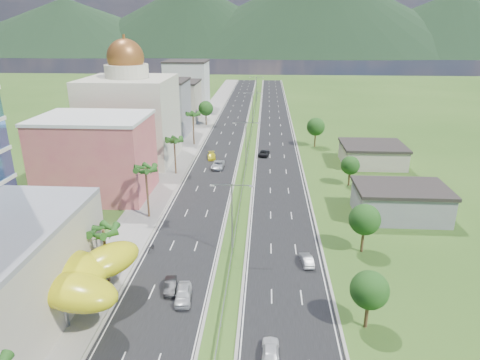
# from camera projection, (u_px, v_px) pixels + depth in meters

# --- Properties ---
(ground) EXTENTS (500.00, 500.00, 0.00)m
(ground) POSITION_uv_depth(u_px,v_px,m) (226.00, 295.00, 53.05)
(ground) COLOR #2D5119
(ground) RESTS_ON ground
(road_left) EXTENTS (11.00, 260.00, 0.04)m
(road_left) POSITION_uv_depth(u_px,v_px,m) (229.00, 129.00, 137.91)
(road_left) COLOR black
(road_left) RESTS_ON ground
(road_right) EXTENTS (11.00, 260.00, 0.04)m
(road_right) POSITION_uv_depth(u_px,v_px,m) (275.00, 129.00, 137.03)
(road_right) COLOR black
(road_right) RESTS_ON ground
(sidewalk_left) EXTENTS (7.00, 260.00, 0.12)m
(sidewalk_left) POSITION_uv_depth(u_px,v_px,m) (200.00, 128.00, 138.45)
(sidewalk_left) COLOR gray
(sidewalk_left) RESTS_ON ground
(median_guardrail) EXTENTS (0.10, 216.06, 0.76)m
(median_guardrail) POSITION_uv_depth(u_px,v_px,m) (250.00, 142.00, 120.37)
(median_guardrail) COLOR gray
(median_guardrail) RESTS_ON ground
(streetlight_median_b) EXTENTS (6.04, 0.25, 11.00)m
(streetlight_median_b) POSITION_uv_depth(u_px,v_px,m) (232.00, 212.00, 60.13)
(streetlight_median_b) COLOR gray
(streetlight_median_b) RESTS_ON ground
(streetlight_median_c) EXTENTS (6.04, 0.25, 11.00)m
(streetlight_median_c) POSITION_uv_depth(u_px,v_px,m) (246.00, 140.00, 97.65)
(streetlight_median_c) COLOR gray
(streetlight_median_c) RESTS_ON ground
(streetlight_median_d) EXTENTS (6.04, 0.25, 11.00)m
(streetlight_median_d) POSITION_uv_depth(u_px,v_px,m) (253.00, 105.00, 139.86)
(streetlight_median_d) COLOR gray
(streetlight_median_d) RESTS_ON ground
(streetlight_median_e) EXTENTS (6.04, 0.25, 11.00)m
(streetlight_median_e) POSITION_uv_depth(u_px,v_px,m) (256.00, 87.00, 182.08)
(streetlight_median_e) COLOR gray
(streetlight_median_e) RESTS_ON ground
(lime_canopy) EXTENTS (18.00, 15.00, 7.40)m
(lime_canopy) POSITION_uv_depth(u_px,v_px,m) (48.00, 272.00, 48.76)
(lime_canopy) COLOR gold
(lime_canopy) RESTS_ON ground
(pink_shophouse) EXTENTS (20.00, 15.00, 15.00)m
(pink_shophouse) POSITION_uv_depth(u_px,v_px,m) (96.00, 158.00, 82.15)
(pink_shophouse) COLOR #C6515D
(pink_shophouse) RESTS_ON ground
(domed_building) EXTENTS (20.00, 20.00, 28.70)m
(domed_building) POSITION_uv_depth(u_px,v_px,m) (131.00, 114.00, 102.41)
(domed_building) COLOR beige
(domed_building) RESTS_ON ground
(midrise_grey) EXTENTS (16.00, 15.00, 16.00)m
(midrise_grey) POSITION_uv_depth(u_px,v_px,m) (160.00, 109.00, 126.95)
(midrise_grey) COLOR gray
(midrise_grey) RESTS_ON ground
(midrise_beige) EXTENTS (16.00, 15.00, 13.00)m
(midrise_beige) POSITION_uv_depth(u_px,v_px,m) (176.00, 102.00, 148.10)
(midrise_beige) COLOR #BBB49A
(midrise_beige) RESTS_ON ground
(midrise_white) EXTENTS (16.00, 15.00, 18.00)m
(midrise_white) POSITION_uv_depth(u_px,v_px,m) (187.00, 86.00, 168.82)
(midrise_white) COLOR silver
(midrise_white) RESTS_ON ground
(shed_near) EXTENTS (15.00, 10.00, 5.00)m
(shed_near) POSITION_uv_depth(u_px,v_px,m) (400.00, 203.00, 74.01)
(shed_near) COLOR gray
(shed_near) RESTS_ON ground
(shed_far) EXTENTS (14.00, 12.00, 4.40)m
(shed_far) POSITION_uv_depth(u_px,v_px,m) (372.00, 155.00, 102.14)
(shed_far) COLOR #BBB49A
(shed_far) RESTS_ON ground
(palm_tree_b) EXTENTS (3.60, 3.60, 8.10)m
(palm_tree_b) POSITION_uv_depth(u_px,v_px,m) (103.00, 233.00, 53.42)
(palm_tree_b) COLOR #47301C
(palm_tree_b) RESTS_ON ground
(palm_tree_c) EXTENTS (3.60, 3.60, 9.60)m
(palm_tree_c) POSITION_uv_depth(u_px,v_px,m) (146.00, 171.00, 71.69)
(palm_tree_c) COLOR #47301C
(palm_tree_c) RESTS_ON ground
(palm_tree_d) EXTENTS (3.60, 3.60, 8.60)m
(palm_tree_d) POSITION_uv_depth(u_px,v_px,m) (174.00, 141.00, 93.60)
(palm_tree_d) COLOR #47301C
(palm_tree_d) RESTS_ON ground
(palm_tree_e) EXTENTS (3.60, 3.60, 9.40)m
(palm_tree_e) POSITION_uv_depth(u_px,v_px,m) (193.00, 115.00, 116.79)
(palm_tree_e) COLOR #47301C
(palm_tree_e) RESTS_ON ground
(leafy_tree_lfar) EXTENTS (4.90, 4.90, 8.05)m
(leafy_tree_lfar) POSITION_uv_depth(u_px,v_px,m) (206.00, 108.00, 141.17)
(leafy_tree_lfar) COLOR #47301C
(leafy_tree_lfar) RESTS_ON ground
(leafy_tree_ra) EXTENTS (4.20, 4.20, 6.90)m
(leafy_tree_ra) POSITION_uv_depth(u_px,v_px,m) (370.00, 290.00, 45.79)
(leafy_tree_ra) COLOR #47301C
(leafy_tree_ra) RESTS_ON ground
(leafy_tree_rb) EXTENTS (4.55, 4.55, 7.47)m
(leafy_tree_rb) POSITION_uv_depth(u_px,v_px,m) (365.00, 220.00, 61.43)
(leafy_tree_rb) COLOR #47301C
(leafy_tree_rb) RESTS_ON ground
(leafy_tree_rc) EXTENTS (3.85, 3.85, 6.33)m
(leafy_tree_rc) POSITION_uv_depth(u_px,v_px,m) (350.00, 165.00, 87.79)
(leafy_tree_rc) COLOR #47301C
(leafy_tree_rc) RESTS_ON ground
(leafy_tree_rd) EXTENTS (4.90, 4.90, 8.05)m
(leafy_tree_rd) POSITION_uv_depth(u_px,v_px,m) (316.00, 127.00, 115.76)
(leafy_tree_rd) COLOR #47301C
(leafy_tree_rd) RESTS_ON ground
(mountain_ridge) EXTENTS (860.00, 140.00, 90.00)m
(mountain_ridge) POSITION_uv_depth(u_px,v_px,m) (318.00, 55.00, 471.68)
(mountain_ridge) COLOR black
(mountain_ridge) RESTS_ON ground
(car_white_near_left) EXTENTS (2.43, 4.97, 1.63)m
(car_white_near_left) POSITION_uv_depth(u_px,v_px,m) (183.00, 294.00, 51.74)
(car_white_near_left) COLOR silver
(car_white_near_left) RESTS_ON road_left
(car_dark_left) EXTENTS (1.93, 4.14, 1.31)m
(car_dark_left) POSITION_uv_depth(u_px,v_px,m) (170.00, 286.00, 53.67)
(car_dark_left) COLOR black
(car_dark_left) RESTS_ON road_left
(car_silver_mid_left) EXTENTS (2.97, 5.85, 1.58)m
(car_silver_mid_left) POSITION_uv_depth(u_px,v_px,m) (218.00, 165.00, 99.66)
(car_silver_mid_left) COLOR #B8BBC0
(car_silver_mid_left) RESTS_ON road_left
(car_yellow_far_left) EXTENTS (2.64, 5.02, 1.39)m
(car_yellow_far_left) POSITION_uv_depth(u_px,v_px,m) (212.00, 156.00, 106.66)
(car_yellow_far_left) COLOR yellow
(car_yellow_far_left) RESTS_ON road_left
(car_white_near_right) EXTENTS (1.78, 4.39, 1.49)m
(car_white_near_right) POSITION_uv_depth(u_px,v_px,m) (271.00, 351.00, 42.81)
(car_white_near_right) COLOR white
(car_white_near_right) RESTS_ON road_right
(car_silver_right) EXTENTS (1.90, 4.17, 1.32)m
(car_silver_right) POSITION_uv_depth(u_px,v_px,m) (307.00, 260.00, 59.60)
(car_silver_right) COLOR #94969B
(car_silver_right) RESTS_ON road_right
(car_dark_far_right) EXTENTS (3.20, 5.49, 1.44)m
(car_dark_far_right) POSITION_uv_depth(u_px,v_px,m) (264.00, 153.00, 109.26)
(car_dark_far_right) COLOR black
(car_dark_far_right) RESTS_ON road_right
(motorcycle) EXTENTS (0.97, 2.15, 1.33)m
(motorcycle) POSITION_uv_depth(u_px,v_px,m) (151.00, 247.00, 63.07)
(motorcycle) COLOR black
(motorcycle) RESTS_ON road_left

